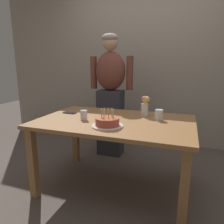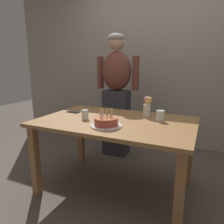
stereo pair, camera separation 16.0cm
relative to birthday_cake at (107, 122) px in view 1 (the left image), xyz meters
name	(u,v)px [view 1 (the left image)]	position (x,y,z in m)	size (l,w,h in m)	color
ground_plane	(115,187)	(-0.01, 0.23, -0.78)	(10.00, 10.00, 0.00)	#564C44
back_wall	(146,62)	(-0.01, 1.78, 0.52)	(5.20, 0.10, 2.60)	#9E9384
dining_table	(115,129)	(-0.01, 0.23, -0.13)	(1.50, 0.96, 0.74)	olive
birthday_cake	(107,122)	(0.00, 0.00, 0.00)	(0.28, 0.28, 0.16)	white
water_glass_near	(84,115)	(-0.30, 0.13, 0.01)	(0.07, 0.07, 0.10)	silver
water_glass_far	(159,115)	(0.39, 0.37, 0.01)	(0.08, 0.08, 0.10)	silver
cell_phone	(70,113)	(-0.58, 0.34, -0.03)	(0.14, 0.07, 0.01)	black
flower_vase	(145,105)	(0.24, 0.48, 0.08)	(0.09, 0.07, 0.21)	silver
person_man_bearded	(111,94)	(-0.35, 1.05, 0.10)	(0.61, 0.27, 1.66)	#33333D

